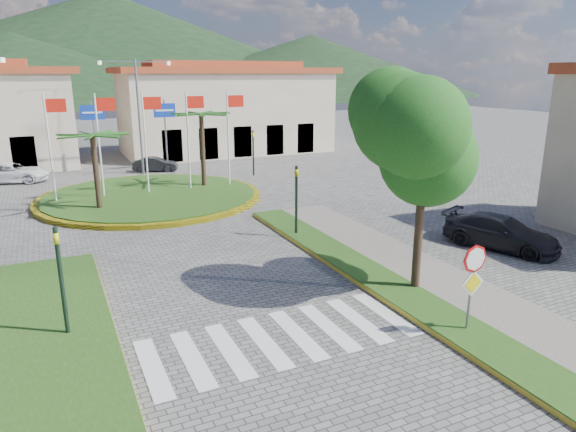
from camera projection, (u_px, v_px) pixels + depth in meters
name	position (u px, v px, depth m)	size (l,w,h in m)	color
ground	(356.00, 426.00, 10.63)	(160.00, 160.00, 0.00)	#5D5A58
sidewalk_right	(495.00, 323.00, 14.82)	(4.00, 28.00, 0.15)	gray
verge_right	(463.00, 331.00, 14.32)	(1.60, 28.00, 0.18)	#214814
median_left	(15.00, 354.00, 13.16)	(5.00, 14.00, 0.18)	#214814
crosswalk	(278.00, 338.00, 14.11)	(8.00, 3.00, 0.01)	silver
roundabout_island	(151.00, 196.00, 29.74)	(12.70, 12.70, 6.00)	yellow
stop_sign	(473.00, 275.00, 13.87)	(0.80, 0.11, 2.65)	slate
deciduous_tree	(426.00, 136.00, 15.85)	(3.60, 3.60, 6.80)	black
traffic_light_left	(60.00, 272.00, 13.63)	(0.15, 0.18, 3.20)	black
traffic_light_right	(296.00, 194.00, 22.41)	(0.15, 0.18, 3.20)	black
traffic_light_far	(253.00, 148.00, 36.04)	(0.18, 0.15, 3.20)	black
direction_sign_west	(93.00, 125.00, 35.83)	(1.60, 0.14, 5.20)	slate
direction_sign_east	(165.00, 122.00, 37.88)	(1.60, 0.14, 5.20)	slate
street_lamp_centre	(139.00, 111.00, 35.96)	(4.80, 0.16, 8.00)	slate
building_right	(225.00, 109.00, 46.78)	(19.08, 9.54, 8.05)	#C2B093
hill_far_mid	(108.00, 45.00, 152.09)	(180.00, 180.00, 30.00)	black
hill_far_east	(311.00, 66.00, 154.55)	(120.00, 120.00, 18.00)	black
hill_near_back	(13.00, 69.00, 117.57)	(110.00, 110.00, 16.00)	black
white_van	(11.00, 173.00, 34.04)	(2.16, 4.68, 1.30)	white
car_dark_a	(10.00, 161.00, 38.97)	(1.37, 3.41, 1.16)	black
car_dark_b	(155.00, 164.00, 37.96)	(1.11, 3.20, 1.05)	black
car_side_right	(501.00, 232.00, 21.28)	(1.90, 4.67, 1.35)	black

